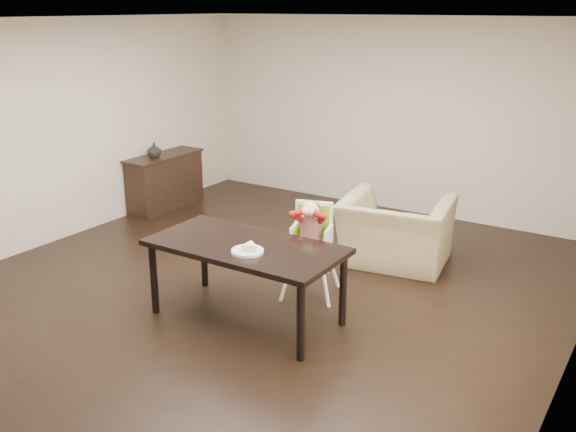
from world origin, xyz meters
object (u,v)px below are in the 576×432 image
high_chair (311,228)px  armchair (396,220)px  dining_table (246,252)px  sideboard (165,181)px

high_chair → armchair: size_ratio=0.85×
dining_table → sideboard: bearing=144.3°
armchair → high_chair: bearing=63.1°
dining_table → high_chair: size_ratio=1.79×
armchair → sideboard: armchair is taller
high_chair → sideboard: 3.58m
high_chair → sideboard: bearing=139.5°
dining_table → high_chair: (0.22, 0.80, 0.04)m
sideboard → armchair: bearing=-2.9°
dining_table → armchair: armchair is taller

